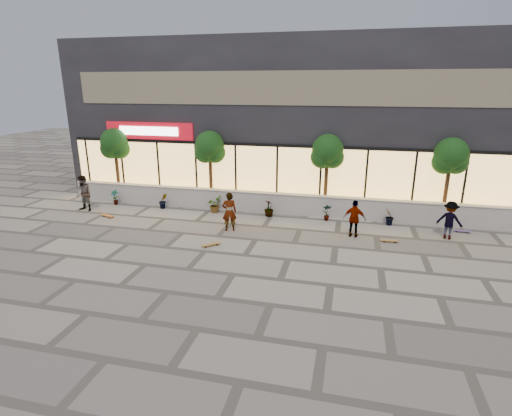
% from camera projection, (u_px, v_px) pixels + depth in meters
% --- Properties ---
extents(ground, '(80.00, 80.00, 0.00)m').
position_uv_depth(ground, '(233.00, 274.00, 13.51)').
color(ground, '#A8A392').
rests_on(ground, ground).
extents(planter_wall, '(22.00, 0.42, 1.04)m').
position_uv_depth(planter_wall, '(273.00, 203.00, 19.86)').
color(planter_wall, beige).
rests_on(planter_wall, ground).
extents(retail_building, '(24.00, 9.17, 8.50)m').
position_uv_depth(retail_building, '(292.00, 118.00, 23.86)').
color(retail_building, black).
rests_on(retail_building, ground).
extents(shrub_a, '(0.43, 0.29, 0.81)m').
position_uv_depth(shrub_a, '(115.00, 197.00, 21.29)').
color(shrub_a, '#153410').
rests_on(shrub_a, ground).
extents(shrub_b, '(0.57, 0.57, 0.81)m').
position_uv_depth(shrub_b, '(163.00, 201.00, 20.66)').
color(shrub_b, '#153410').
rests_on(shrub_b, ground).
extents(shrub_c, '(0.68, 0.77, 0.81)m').
position_uv_depth(shrub_c, '(214.00, 204.00, 20.03)').
color(shrub_c, '#153410').
rests_on(shrub_c, ground).
extents(shrub_d, '(0.64, 0.64, 0.81)m').
position_uv_depth(shrub_d, '(269.00, 208.00, 19.40)').
color(shrub_d, '#153410').
rests_on(shrub_d, ground).
extents(shrub_e, '(0.46, 0.35, 0.81)m').
position_uv_depth(shrub_e, '(327.00, 212.00, 18.78)').
color(shrub_e, '#153410').
rests_on(shrub_e, ground).
extents(shrub_f, '(0.55, 0.57, 0.81)m').
position_uv_depth(shrub_f, '(389.00, 217.00, 18.15)').
color(shrub_f, '#153410').
rests_on(shrub_f, ground).
extents(tree_west, '(1.60, 1.50, 3.92)m').
position_uv_depth(tree_west, '(115.00, 145.00, 21.80)').
color(tree_west, '#4B2B1A').
rests_on(tree_west, ground).
extents(tree_midwest, '(1.60, 1.50, 3.92)m').
position_uv_depth(tree_midwest, '(210.00, 149.00, 20.57)').
color(tree_midwest, '#4B2B1A').
rests_on(tree_midwest, ground).
extents(tree_mideast, '(1.60, 1.50, 3.92)m').
position_uv_depth(tree_mideast, '(327.00, 153.00, 19.22)').
color(tree_mideast, '#4B2B1A').
rests_on(tree_mideast, ground).
extents(tree_east, '(1.60, 1.50, 3.92)m').
position_uv_depth(tree_east, '(451.00, 158.00, 17.99)').
color(tree_east, '#4B2B1A').
rests_on(tree_east, ground).
extents(skater_center, '(0.73, 0.60, 1.74)m').
position_uv_depth(skater_center, '(229.00, 212.00, 17.34)').
color(skater_center, silver).
rests_on(skater_center, ground).
extents(skater_left, '(1.00, 0.85, 1.82)m').
position_uv_depth(skater_left, '(84.00, 194.00, 20.09)').
color(skater_left, '#999063').
rests_on(skater_left, ground).
extents(skater_right_near, '(0.98, 0.53, 1.59)m').
position_uv_depth(skater_right_near, '(355.00, 219.00, 16.64)').
color(skater_right_near, silver).
rests_on(skater_right_near, ground).
extents(skater_right_far, '(1.19, 0.95, 1.61)m').
position_uv_depth(skater_right_far, '(450.00, 220.00, 16.45)').
color(skater_right_far, maroon).
rests_on(skater_right_far, ground).
extents(skateboard_center, '(0.71, 0.69, 0.09)m').
position_uv_depth(skateboard_center, '(211.00, 244.00, 15.86)').
color(skateboard_center, olive).
rests_on(skateboard_center, ground).
extents(skateboard_left, '(0.82, 0.46, 0.10)m').
position_uv_depth(skateboard_left, '(108.00, 216.00, 19.34)').
color(skateboard_left, orange).
rests_on(skateboard_left, ground).
extents(skateboard_right_near, '(0.71, 0.22, 0.08)m').
position_uv_depth(skateboard_right_near, '(390.00, 241.00, 16.26)').
color(skateboard_right_near, olive).
rests_on(skateboard_right_near, ground).
extents(skateboard_right_far, '(0.72, 0.25, 0.09)m').
position_uv_depth(skateboard_right_far, '(462.00, 231.00, 17.33)').
color(skateboard_right_far, '#684C8C').
rests_on(skateboard_right_far, ground).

